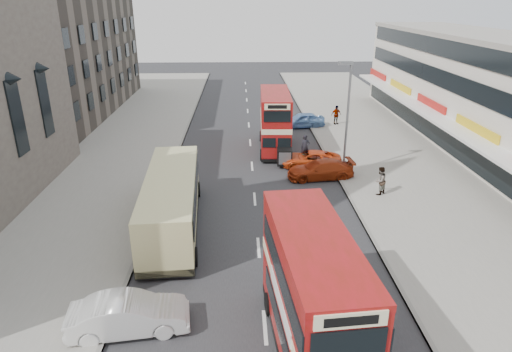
% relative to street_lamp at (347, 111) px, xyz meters
% --- Properties ---
extents(road_surface, '(12.00, 90.00, 0.01)m').
position_rel_street_lamp_xyz_m(road_surface, '(-6.52, 2.00, -4.78)').
color(road_surface, '#28282B').
rests_on(road_surface, ground).
extents(pavement_right, '(12.00, 90.00, 0.15)m').
position_rel_street_lamp_xyz_m(pavement_right, '(5.48, 2.00, -4.71)').
color(pavement_right, gray).
rests_on(pavement_right, ground).
extents(pavement_left, '(12.00, 90.00, 0.15)m').
position_rel_street_lamp_xyz_m(pavement_left, '(-18.52, 2.00, -4.71)').
color(pavement_left, gray).
rests_on(pavement_left, ground).
extents(kerb_left, '(0.20, 90.00, 0.16)m').
position_rel_street_lamp_xyz_m(kerb_left, '(-12.62, 2.00, -4.71)').
color(kerb_left, gray).
rests_on(kerb_left, ground).
extents(kerb_right, '(0.20, 90.00, 0.16)m').
position_rel_street_lamp_xyz_m(kerb_right, '(-0.42, 2.00, -4.71)').
color(kerb_right, gray).
rests_on(kerb_right, ground).
extents(brick_terrace, '(14.00, 28.00, 12.00)m').
position_rel_street_lamp_xyz_m(brick_terrace, '(-28.52, 20.00, 1.22)').
color(brick_terrace, '#66594C').
rests_on(brick_terrace, ground).
extents(commercial_row, '(9.90, 46.20, 9.30)m').
position_rel_street_lamp_xyz_m(commercial_row, '(13.42, 4.00, -0.09)').
color(commercial_row, beige).
rests_on(commercial_row, ground).
extents(street_lamp, '(1.00, 0.20, 8.12)m').
position_rel_street_lamp_xyz_m(street_lamp, '(0.00, 0.00, 0.00)').
color(street_lamp, slate).
rests_on(street_lamp, ground).
extents(bus_main, '(3.04, 8.61, 4.71)m').
position_rel_street_lamp_xyz_m(bus_main, '(-4.99, -17.46, -2.31)').
color(bus_main, black).
rests_on(bus_main, ground).
extents(bus_second, '(2.63, 8.63, 4.71)m').
position_rel_street_lamp_xyz_m(bus_second, '(-4.48, 5.99, -2.30)').
color(bus_second, black).
rests_on(bus_second, ground).
extents(coach, '(3.39, 10.83, 2.83)m').
position_rel_street_lamp_xyz_m(coach, '(-11.22, -7.58, -3.12)').
color(coach, black).
rests_on(coach, ground).
extents(car_left_front, '(4.74, 2.19, 1.51)m').
position_rel_street_lamp_xyz_m(car_left_front, '(-11.74, -16.00, -4.03)').
color(car_left_front, white).
rests_on(car_left_front, ground).
extents(car_right_a, '(4.85, 2.32, 1.36)m').
position_rel_street_lamp_xyz_m(car_right_a, '(-1.73, -0.64, -4.10)').
color(car_right_a, '#9E2E0F').
rests_on(car_right_a, ground).
extents(car_right_b, '(4.76, 2.56, 1.27)m').
position_rel_street_lamp_xyz_m(car_right_b, '(-2.07, 1.63, -4.15)').
color(car_right_b, '#D84415').
rests_on(car_right_b, ground).
extents(car_right_c, '(4.56, 2.20, 1.50)m').
position_rel_street_lamp_xyz_m(car_right_c, '(-1.23, 12.85, -4.03)').
color(car_right_c, '#618EC3').
rests_on(car_right_c, ground).
extents(pedestrian_near, '(0.84, 0.81, 1.89)m').
position_rel_street_lamp_xyz_m(pedestrian_near, '(1.58, -3.84, -3.69)').
color(pedestrian_near, gray).
rests_on(pedestrian_near, pavement_right).
extents(pedestrian_far, '(1.21, 0.80, 1.90)m').
position_rel_street_lamp_xyz_m(pedestrian_far, '(2.28, 13.48, -3.68)').
color(pedestrian_far, gray).
rests_on(pedestrian_far, pavement_right).
extents(cyclist, '(0.82, 1.82, 2.29)m').
position_rel_street_lamp_xyz_m(cyclist, '(-2.40, 2.53, -3.99)').
color(cyclist, gray).
rests_on(cyclist, ground).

